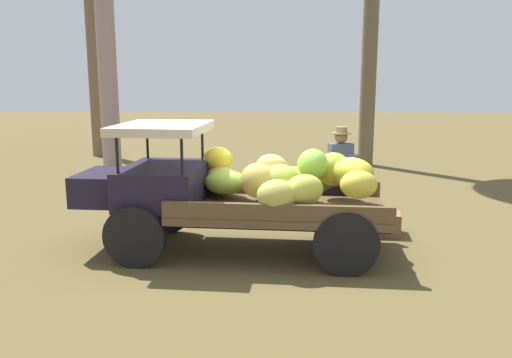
# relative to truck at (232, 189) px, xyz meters

# --- Properties ---
(ground_plane) EXTENTS (60.00, 60.00, 0.00)m
(ground_plane) POSITION_rel_truck_xyz_m (-0.37, -0.09, -0.93)
(ground_plane) COLOR brown
(truck) EXTENTS (4.55, 2.05, 1.86)m
(truck) POSITION_rel_truck_xyz_m (0.00, 0.00, 0.00)
(truck) COLOR black
(truck) RESTS_ON ground
(farmer) EXTENTS (0.52, 0.49, 1.69)m
(farmer) POSITION_rel_truck_xyz_m (-1.78, -1.50, 0.03)
(farmer) COLOR #3E3E50
(farmer) RESTS_ON ground
(wooden_crate) EXTENTS (0.62, 0.56, 0.36)m
(wooden_crate) POSITION_rel_truck_xyz_m (-2.39, -0.85, -0.75)
(wooden_crate) COLOR olive
(wooden_crate) RESTS_ON ground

